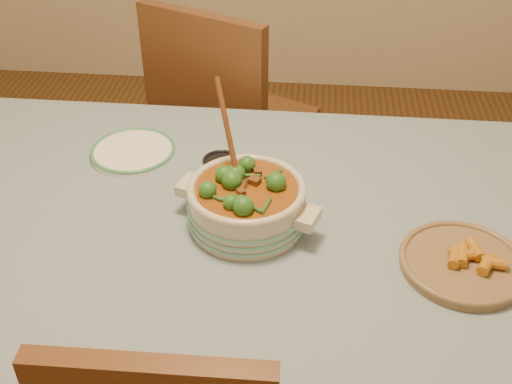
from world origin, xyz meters
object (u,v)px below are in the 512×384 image
(dining_table, at_px, (239,255))
(fried_plate, at_px, (463,261))
(stew_casserole, at_px, (246,201))
(white_plate, at_px, (133,151))
(chair_far, at_px, (224,119))
(condiment_bowl, at_px, (221,166))

(dining_table, xyz_separation_m, fried_plate, (0.48, -0.10, 0.11))
(stew_casserole, height_order, fried_plate, stew_casserole)
(white_plate, distance_m, fried_plate, 0.87)
(stew_casserole, distance_m, chair_far, 0.89)
(dining_table, height_order, fried_plate, fried_plate)
(fried_plate, bearing_deg, chair_far, 124.46)
(white_plate, xyz_separation_m, chair_far, (0.16, 0.57, -0.21))
(stew_casserole, distance_m, fried_plate, 0.48)
(chair_far, bearing_deg, white_plate, 98.83)
(dining_table, distance_m, stew_casserole, 0.16)
(condiment_bowl, bearing_deg, dining_table, -71.38)
(stew_casserole, bearing_deg, fried_plate, -12.13)
(white_plate, relative_size, chair_far, 0.28)
(fried_plate, relative_size, chair_far, 0.31)
(white_plate, height_order, chair_far, chair_far)
(white_plate, relative_size, fried_plate, 0.92)
(stew_casserole, height_order, chair_far, stew_casserole)
(stew_casserole, distance_m, white_plate, 0.43)
(condiment_bowl, bearing_deg, stew_casserole, -65.76)
(stew_casserole, xyz_separation_m, condiment_bowl, (-0.08, 0.19, -0.04))
(condiment_bowl, xyz_separation_m, fried_plate, (0.55, -0.29, -0.01))
(condiment_bowl, xyz_separation_m, chair_far, (-0.09, 0.64, -0.23))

